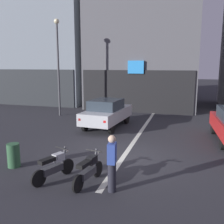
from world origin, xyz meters
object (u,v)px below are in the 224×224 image
at_px(car_silver_crossing_near, 107,112).
at_px(trash_bin, 14,155).
at_px(motorcycle_black_row_left_mid, 89,170).
at_px(street_lamp, 58,58).
at_px(motorcycle_silver_row_leftmost, 54,166).
at_px(car_black_down_street, 177,96).
at_px(person_by_motorcycles, 112,163).

distance_m(car_silver_crossing_near, trash_bin, 6.70).
xyz_separation_m(motorcycle_black_row_left_mid, trash_bin, (-3.05, 0.51, -0.03)).
bearing_deg(street_lamp, trash_bin, -72.32).
bearing_deg(motorcycle_black_row_left_mid, motorcycle_silver_row_leftmost, -177.69).
xyz_separation_m(car_silver_crossing_near, trash_bin, (-1.44, -6.53, -0.46)).
height_order(car_black_down_street, motorcycle_silver_row_leftmost, car_black_down_street).
height_order(car_silver_crossing_near, street_lamp, street_lamp).
height_order(motorcycle_silver_row_leftmost, motorcycle_black_row_left_mid, same).
height_order(motorcycle_silver_row_leftmost, person_by_motorcycles, person_by_motorcycles).
distance_m(car_silver_crossing_near, person_by_motorcycles, 7.69).
distance_m(motorcycle_silver_row_leftmost, person_by_motorcycles, 2.01).
height_order(street_lamp, motorcycle_black_row_left_mid, street_lamp).
bearing_deg(car_silver_crossing_near, car_black_down_street, 68.16).
xyz_separation_m(person_by_motorcycles, trash_bin, (-3.86, 0.77, -0.43)).
xyz_separation_m(street_lamp, trash_bin, (2.86, -8.97, -3.64)).
distance_m(car_black_down_street, street_lamp, 10.75).
bearing_deg(car_silver_crossing_near, motorcycle_silver_row_leftmost, -86.24).
relative_size(car_silver_crossing_near, motorcycle_silver_row_leftmost, 2.68).
height_order(person_by_motorcycles, trash_bin, person_by_motorcycles).
relative_size(person_by_motorcycles, trash_bin, 1.96).
bearing_deg(motorcycle_silver_row_leftmost, person_by_motorcycles, -6.26).
distance_m(car_silver_crossing_near, motorcycle_silver_row_leftmost, 7.11).
height_order(car_black_down_street, person_by_motorcycles, person_by_motorcycles).
bearing_deg(motorcycle_silver_row_leftmost, car_silver_crossing_near, 93.76).
xyz_separation_m(car_silver_crossing_near, motorcycle_silver_row_leftmost, (0.47, -7.08, -0.43)).
distance_m(car_silver_crossing_near, street_lamp, 5.87).
bearing_deg(motorcycle_silver_row_leftmost, motorcycle_black_row_left_mid, 2.31).
bearing_deg(street_lamp, car_silver_crossing_near, -29.59).
relative_size(car_black_down_street, motorcycle_black_row_left_mid, 2.51).
bearing_deg(car_black_down_street, person_by_motorcycles, -94.15).
bearing_deg(trash_bin, motorcycle_silver_row_leftmost, -16.19).
height_order(car_silver_crossing_near, car_black_down_street, same).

